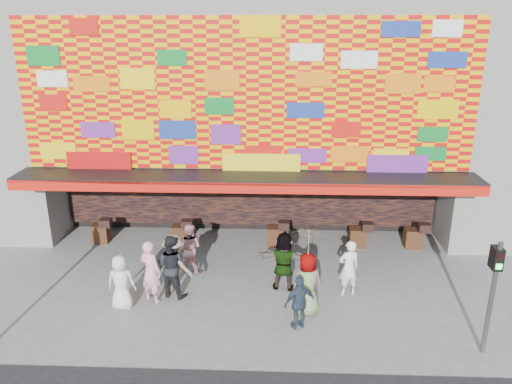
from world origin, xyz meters
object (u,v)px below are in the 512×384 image
ped_f (284,261)px  ped_g (307,284)px  ped_d (174,264)px  ped_b (151,271)px  ped_a (121,282)px  ped_h (349,268)px  signal_right (494,286)px  ped_e (299,303)px  ped_i (189,248)px  ped_c (171,266)px  parasol (309,244)px

ped_f → ped_g: size_ratio=1.01×
ped_d → ped_b: bearing=62.5°
ped_a → ped_h: (6.55, 1.02, 0.06)m
signal_right → ped_d: 8.65m
signal_right → ped_e: signal_right is taller
ped_a → ped_f: size_ratio=0.88×
ped_a → ped_g: (5.26, -0.08, 0.10)m
ped_g → ped_i: bearing=-49.7°
ped_d → ped_g: size_ratio=1.02×
ped_a → ped_i: 2.74m
signal_right → ped_e: size_ratio=1.98×
signal_right → ped_h: 4.14m
ped_b → ped_a: bearing=57.7°
ped_i → ped_d: bearing=91.3°
ped_c → ped_i: size_ratio=1.14×
ped_g → parasol: 1.21m
ped_a → ped_i: (1.58, 2.24, 0.03)m
ped_b → ped_i: 2.00m
parasol → ped_a: bearing=179.1°
ped_f → ped_g: bearing=124.3°
ped_g → parasol: parasol is taller
ped_f → ped_i: bearing=-8.0°
ped_g → ped_e: bearing=53.0°
ped_e → ped_h: bearing=-156.8°
ped_e → ped_g: size_ratio=0.82×
ped_f → parasol: (0.64, -1.37, 1.21)m
signal_right → ped_c: signal_right is taller
ped_f → parasol: bearing=124.3°
ped_i → parasol: (3.68, -2.32, 1.28)m
ped_h → ped_g: bearing=24.8°
ped_d → ped_a: bearing=57.0°
ped_d → ped_g: bearing=-171.3°
signal_right → ped_h: size_ratio=1.71×
ped_d → ped_i: size_ratio=1.11×
ped_a → ped_c: bearing=-149.4°
ped_d → parasol: parasol is taller
ped_b → ped_e: bearing=-167.1°
ped_a → ped_b: ped_b is taller
ped_d → parasol: 4.20m
ped_a → ped_b: (0.75, 0.42, 0.14)m
ped_i → parasol: bearing=158.8°
signal_right → ped_a: 9.76m
signal_right → ped_f: 5.82m
ped_d → ped_c: bearing=92.9°
ped_g → ped_d: bearing=-31.8°
ped_c → ped_d: size_ratio=1.03×
ped_b → ped_e: 4.43m
ped_a → ped_b: size_ratio=0.85×
ped_b → signal_right: bearing=-164.6°
ped_c → parasol: parasol is taller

